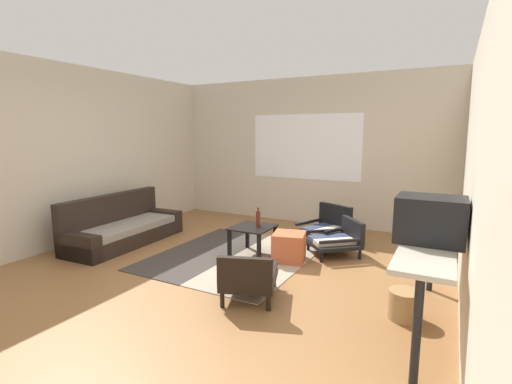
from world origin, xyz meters
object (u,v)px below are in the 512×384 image
(armchair_striped_foreground, at_px, (249,277))
(armchair_corner, at_px, (338,239))
(couch, at_px, (123,229))
(ottoman_orange, at_px, (289,247))
(console_shelf, at_px, (429,248))
(crt_television, at_px, (430,219))
(coffee_table, at_px, (253,232))
(wicker_basket, at_px, (404,305))
(glass_bottle, at_px, (258,219))
(clay_vase, at_px, (432,218))
(armchair_by_window, at_px, (327,226))

(armchair_striped_foreground, xyz_separation_m, armchair_corner, (0.41, 1.84, -0.02))
(couch, relative_size, ottoman_orange, 4.76)
(console_shelf, relative_size, crt_television, 3.50)
(coffee_table, xyz_separation_m, crt_television, (2.25, -1.07, 0.66))
(wicker_basket, bearing_deg, glass_bottle, 154.91)
(armchair_corner, relative_size, ottoman_orange, 2.12)
(crt_television, distance_m, glass_bottle, 2.49)
(armchair_striped_foreground, distance_m, console_shelf, 1.70)
(armchair_corner, bearing_deg, console_shelf, -52.33)
(coffee_table, distance_m, clay_vase, 2.42)
(coffee_table, distance_m, armchair_by_window, 1.32)
(clay_vase, distance_m, glass_bottle, 2.32)
(ottoman_orange, distance_m, wicker_basket, 1.80)
(armchair_striped_foreground, relative_size, glass_bottle, 2.82)
(armchair_corner, height_order, glass_bottle, glass_bottle)
(armchair_by_window, xyz_separation_m, ottoman_orange, (-0.18, -1.08, -0.06))
(armchair_corner, bearing_deg, armchair_by_window, 122.33)
(ottoman_orange, height_order, crt_television, crt_television)
(ottoman_orange, xyz_separation_m, clay_vase, (1.71, -0.69, 0.73))
(couch, xyz_separation_m, armchair_corner, (3.10, 1.03, 0.00))
(coffee_table, relative_size, ottoman_orange, 1.42)
(couch, height_order, glass_bottle, couch)
(coffee_table, xyz_separation_m, clay_vase, (2.25, -0.67, 0.59))
(couch, xyz_separation_m, armchair_by_window, (2.78, 1.53, 0.02))
(armchair_by_window, xyz_separation_m, clay_vase, (1.53, -1.77, 0.67))
(couch, xyz_separation_m, ottoman_orange, (2.60, 0.45, -0.04))
(couch, xyz_separation_m, clay_vase, (4.31, -0.23, 0.69))
(clay_vase, relative_size, glass_bottle, 1.19)
(clay_vase, bearing_deg, console_shelf, -90.00)
(console_shelf, distance_m, clay_vase, 0.37)
(clay_vase, bearing_deg, armchair_by_window, 130.93)
(couch, relative_size, console_shelf, 1.05)
(clay_vase, distance_m, wicker_basket, 0.84)
(armchair_striped_foreground, xyz_separation_m, wicker_basket, (1.45, 0.34, -0.11))
(couch, xyz_separation_m, coffee_table, (2.06, 0.43, 0.10))
(couch, xyz_separation_m, armchair_striped_foreground, (2.69, -0.81, 0.02))
(armchair_corner, distance_m, clay_vase, 1.88)
(couch, xyz_separation_m, crt_television, (4.31, -0.64, 0.76))
(armchair_by_window, relative_size, armchair_striped_foreground, 1.06)
(couch, bearing_deg, armchair_striped_foreground, -16.81)
(armchair_corner, relative_size, console_shelf, 0.47)
(couch, bearing_deg, crt_television, -8.45)
(crt_television, height_order, wicker_basket, crt_television)
(wicker_basket, bearing_deg, clay_vase, 55.46)
(armchair_by_window, height_order, wicker_basket, armchair_by_window)
(wicker_basket, bearing_deg, ottoman_orange, 148.85)
(coffee_table, xyz_separation_m, armchair_striped_foreground, (0.63, -1.25, -0.08))
(crt_television, xyz_separation_m, glass_bottle, (-2.18, 1.10, -0.46))
(couch, distance_m, crt_television, 4.42)
(armchair_by_window, bearing_deg, ottoman_orange, -99.40)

